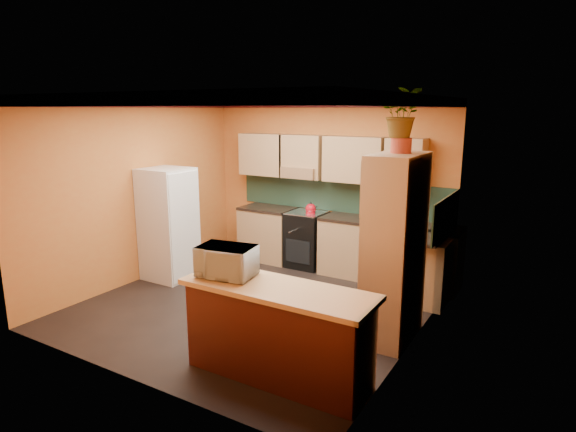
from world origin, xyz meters
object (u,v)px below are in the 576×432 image
Objects in this scene: base_cabinets_back at (341,246)px; breakfast_bar at (278,335)px; stove at (306,239)px; pantry at (394,249)px; fridge at (168,224)px; microwave at (226,261)px.

breakfast_bar is at bearing -76.28° from base_cabinets_back.
stove is at bearing 113.91° from breakfast_bar.
base_cabinets_back is at bearing 129.10° from pantry.
fridge reaches higher than microwave.
stove is 1.64× the size of microwave.
microwave is at bearing -33.99° from fridge.
fridge is 3.06× the size of microwave.
stove is at bearing -180.00° from base_cabinets_back.
fridge is 0.81× the size of pantry.
stove is 2.23m from fridge.
base_cabinets_back is 0.63m from stove.
stove is 3.43m from breakfast_bar.
microwave is at bearing 180.00° from breakfast_bar.
stove is at bearing 139.43° from pantry.
base_cabinets_back is 2.35m from pantry.
pantry is 1.87m from microwave.
base_cabinets_back is 3.21m from microwave.
pantry reaches higher than breakfast_bar.
pantry is at bearing -40.57° from stove.
pantry is 1.17× the size of breakfast_bar.
pantry is (1.43, -1.76, 0.61)m from base_cabinets_back.
fridge reaches higher than stove.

